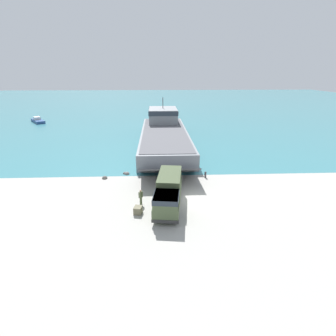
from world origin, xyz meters
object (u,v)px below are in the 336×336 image
landing_craft (164,132)px  moored_boat_a (38,120)px  mooring_bollard (205,174)px  cargo_crate (138,210)px  military_truck (169,191)px  soldier_on_ramp (141,196)px

landing_craft → moored_boat_a: landing_craft is taller
mooring_bollard → moored_boat_a: bearing=132.8°
moored_boat_a → cargo_crate: moored_boat_a is taller
military_truck → mooring_bollard: bearing=152.5°
moored_boat_a → mooring_bollard: moored_boat_a is taller
soldier_on_ramp → moored_boat_a: size_ratio=0.24×
military_truck → soldier_on_ramp: size_ratio=5.00×
landing_craft → soldier_on_ramp: size_ratio=21.25×
moored_boat_a → mooring_bollard: bearing=97.1°
landing_craft → soldier_on_ramp: landing_craft is taller
soldier_on_ramp → moored_boat_a: 59.32m
landing_craft → moored_boat_a: bearing=146.3°
soldier_on_ramp → moored_boat_a: soldier_on_ramp is taller
moored_boat_a → cargo_crate: (31.37, -52.13, -0.12)m
mooring_bollard → soldier_on_ramp: bearing=-138.8°
military_truck → cargo_crate: military_truck is taller
military_truck → moored_boat_a: military_truck is taller
landing_craft → mooring_bollard: size_ratio=41.98×
moored_boat_a → mooring_bollard: (39.78, -43.02, -0.02)m
landing_craft → military_truck: landing_craft is taller
soldier_on_ramp → cargo_crate: (-0.19, -1.91, -0.61)m
mooring_bollard → cargo_crate: size_ratio=0.96×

